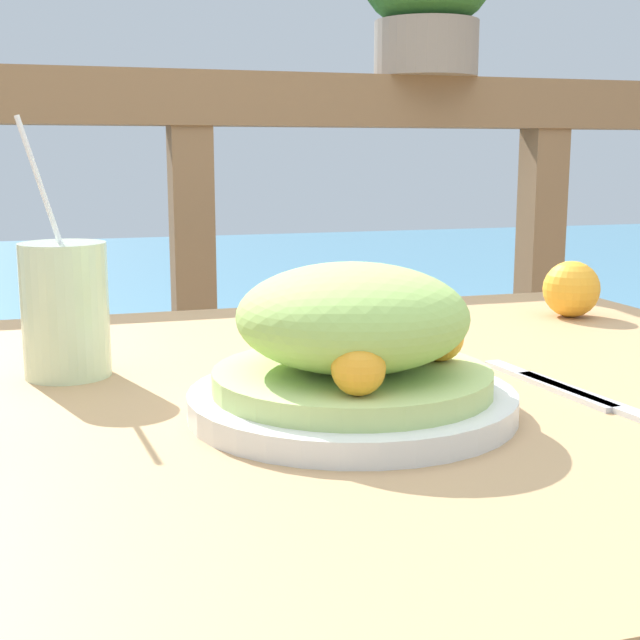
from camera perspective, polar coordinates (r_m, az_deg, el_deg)
patio_table at (r=0.84m, az=0.72°, el=-10.93°), size 1.06×0.88×0.74m
railing_fence at (r=1.57m, az=-8.13°, el=2.92°), size 2.80×0.08×1.09m
sea_backdrop at (r=4.11m, az=-13.40°, el=-0.21°), size 12.00×4.00×0.39m
salad_plate at (r=0.72m, az=2.10°, el=-1.95°), size 0.27×0.27×0.12m
drink_glass at (r=0.88m, az=-15.99°, el=0.65°), size 0.08×0.08×0.24m
fork at (r=0.80m, az=16.81°, el=-4.78°), size 0.04×0.18×0.00m
knife at (r=0.84m, az=14.29°, el=-3.98°), size 0.03×0.18×0.00m
orange_near_basket at (r=1.20m, az=15.79°, el=1.92°), size 0.07×0.07×0.07m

